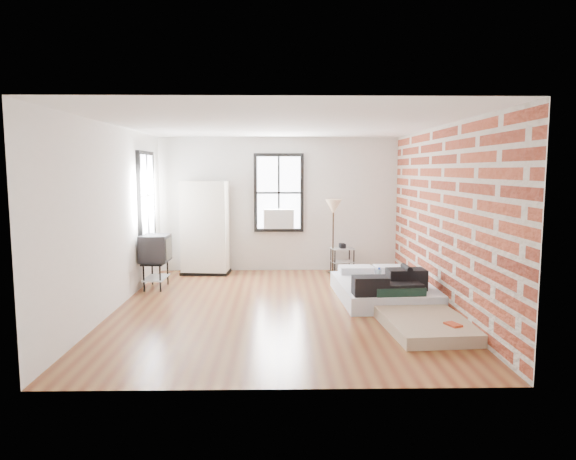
{
  "coord_description": "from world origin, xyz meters",
  "views": [
    {
      "loc": [
        -0.01,
        -7.78,
        2.13
      ],
      "look_at": [
        0.14,
        0.3,
        1.18
      ],
      "focal_mm": 32.0,
      "sensor_mm": 36.0,
      "label": 1
    }
  ],
  "objects_px": {
    "wardrobe": "(205,228)",
    "tv_stand": "(156,250)",
    "mattress_bare": "(414,312)",
    "floor_lamp": "(333,211)",
    "mattress_main": "(385,288)",
    "side_table": "(342,253)"
  },
  "relations": [
    {
      "from": "wardrobe",
      "to": "tv_stand",
      "type": "distance_m",
      "value": 1.5
    },
    {
      "from": "wardrobe",
      "to": "tv_stand",
      "type": "height_order",
      "value": "wardrobe"
    },
    {
      "from": "wardrobe",
      "to": "floor_lamp",
      "type": "bearing_deg",
      "value": 4.98
    },
    {
      "from": "mattress_main",
      "to": "tv_stand",
      "type": "height_order",
      "value": "tv_stand"
    },
    {
      "from": "mattress_main",
      "to": "mattress_bare",
      "type": "height_order",
      "value": "mattress_main"
    },
    {
      "from": "floor_lamp",
      "to": "wardrobe",
      "type": "bearing_deg",
      "value": 180.0
    },
    {
      "from": "wardrobe",
      "to": "side_table",
      "type": "height_order",
      "value": "wardrobe"
    },
    {
      "from": "mattress_bare",
      "to": "wardrobe",
      "type": "xyz_separation_m",
      "value": [
        -3.42,
        3.4,
        0.82
      ]
    },
    {
      "from": "wardrobe",
      "to": "floor_lamp",
      "type": "height_order",
      "value": "wardrobe"
    },
    {
      "from": "wardrobe",
      "to": "side_table",
      "type": "xyz_separation_m",
      "value": [
        2.83,
        0.07,
        -0.54
      ]
    },
    {
      "from": "mattress_main",
      "to": "floor_lamp",
      "type": "relative_size",
      "value": 1.38
    },
    {
      "from": "side_table",
      "to": "tv_stand",
      "type": "relative_size",
      "value": 0.63
    },
    {
      "from": "wardrobe",
      "to": "tv_stand",
      "type": "xyz_separation_m",
      "value": [
        -0.71,
        -1.29,
        -0.26
      ]
    },
    {
      "from": "mattress_bare",
      "to": "tv_stand",
      "type": "xyz_separation_m",
      "value": [
        -4.13,
        2.11,
        0.56
      ]
    },
    {
      "from": "wardrobe",
      "to": "mattress_main",
      "type": "bearing_deg",
      "value": -28.57
    },
    {
      "from": "mattress_bare",
      "to": "wardrobe",
      "type": "bearing_deg",
      "value": 130.6
    },
    {
      "from": "mattress_bare",
      "to": "tv_stand",
      "type": "height_order",
      "value": "tv_stand"
    },
    {
      "from": "side_table",
      "to": "floor_lamp",
      "type": "bearing_deg",
      "value": -161.0
    },
    {
      "from": "mattress_bare",
      "to": "floor_lamp",
      "type": "distance_m",
      "value": 3.68
    },
    {
      "from": "wardrobe",
      "to": "floor_lamp",
      "type": "relative_size",
      "value": 1.25
    },
    {
      "from": "floor_lamp",
      "to": "side_table",
      "type": "bearing_deg",
      "value": 19.0
    },
    {
      "from": "tv_stand",
      "to": "side_table",
      "type": "bearing_deg",
      "value": 21.9
    }
  ]
}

